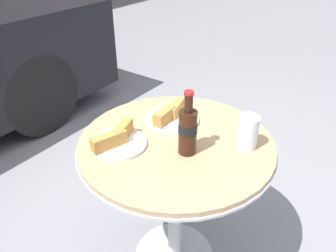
# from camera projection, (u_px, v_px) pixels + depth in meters

# --- Properties ---
(bistro_table) EXTENTS (0.76, 0.76, 0.70)m
(bistro_table) POSITION_uv_depth(u_px,v_px,m) (175.00, 169.00, 1.32)
(bistro_table) COLOR #B7B7BC
(bistro_table) RESTS_ON ground_plane
(cola_bottle_left) EXTENTS (0.07, 0.07, 0.24)m
(cola_bottle_left) POSITION_uv_depth(u_px,v_px,m) (188.00, 130.00, 1.13)
(cola_bottle_left) COLOR #33190F
(cola_bottle_left) RESTS_ON bistro_table
(drinking_glass) EXTENTS (0.08, 0.08, 0.13)m
(drinking_glass) POSITION_uv_depth(u_px,v_px,m) (247.00, 133.00, 1.18)
(drinking_glass) COLOR silver
(drinking_glass) RESTS_ON bistro_table
(lunch_plate_near) EXTENTS (0.21, 0.21, 0.07)m
(lunch_plate_near) POSITION_uv_depth(u_px,v_px,m) (117.00, 140.00, 1.21)
(lunch_plate_near) COLOR silver
(lunch_plate_near) RESTS_ON bistro_table
(lunch_plate_far) EXTENTS (0.23, 0.23, 0.07)m
(lunch_plate_far) POSITION_uv_depth(u_px,v_px,m) (171.00, 116.00, 1.36)
(lunch_plate_far) COLOR silver
(lunch_plate_far) RESTS_ON bistro_table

